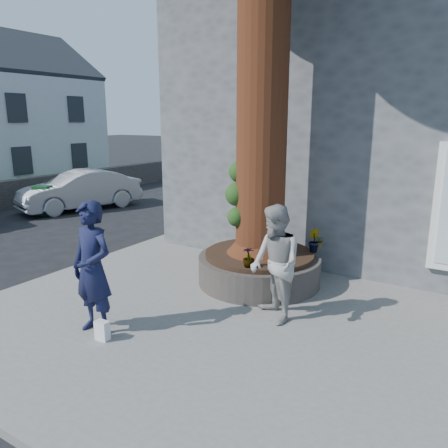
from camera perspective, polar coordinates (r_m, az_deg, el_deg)
The scene contains 15 objects.
ground at distance 7.39m, azimuth -8.47°, elevation -11.97°, with size 120.00×120.00×0.00m, color black.
pavement at distance 7.38m, azimuth 5.85°, elevation -11.41°, with size 9.00×8.00×0.12m, color slate.
yellow_line at distance 10.08m, azimuth -18.19°, elevation -5.41°, with size 0.10×30.00×0.01m, color yellow.
stone_shop at distance 12.38m, azimuth 23.65°, elevation 12.45°, with size 10.30×8.30×6.30m.
planter at distance 8.36m, azimuth 4.60°, elevation -5.69°, with size 2.30×2.30×0.60m.
cottage_far at distance 24.62m, azimuth -27.08°, elevation 13.62°, with size 7.30×7.40×8.75m.
man at distance 6.52m, azimuth -16.80°, elevation -5.57°, with size 0.71×0.47×1.95m, color #141737.
woman at distance 6.67m, azimuth 6.69°, elevation -5.24°, with size 0.88×0.69×1.81m, color #9C9A96.
shopping_bag at distance 6.57m, azimuth -15.61°, elevation -13.24°, with size 0.20×0.12×0.28m, color white.
car_silver at distance 16.39m, azimuth -18.26°, elevation 4.22°, with size 1.46×4.18×1.38m, color #9C9EA3.
a_board_sign at distance 15.79m, azimuth -22.52°, elevation 2.84°, with size 0.55×0.36×1.00m, color #0E3418.
plant_a at distance 9.31m, azimuth 2.33°, elevation -0.55°, with size 0.19×0.13×0.35m, color gray.
plant_b at distance 8.37m, azimuth 11.59°, elevation -2.13°, with size 0.24×0.24×0.44m, color gray.
plant_c at distance 7.39m, azimuth 3.24°, elevation -4.33°, with size 0.20×0.20×0.35m, color gray.
plant_d at distance 8.66m, azimuth 12.26°, elevation -2.16°, with size 0.26×0.23×0.29m, color gray.
Camera 1 is at (4.37, -5.04, 3.17)m, focal length 35.00 mm.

